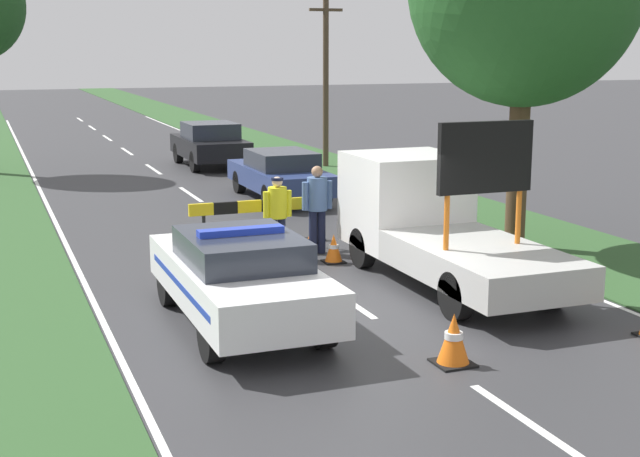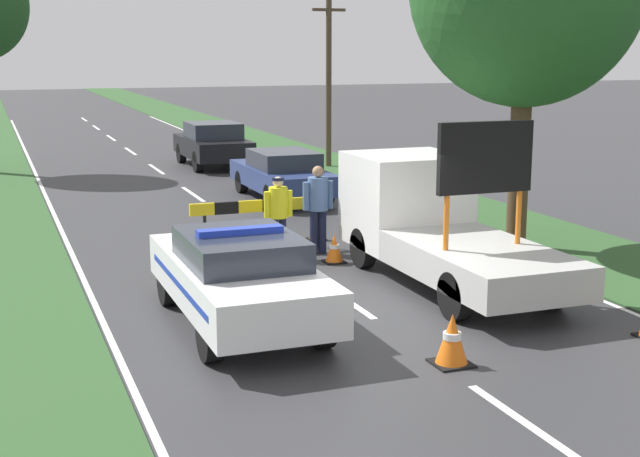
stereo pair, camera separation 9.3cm
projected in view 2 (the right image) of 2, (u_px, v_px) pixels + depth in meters
The scene contains 15 objects.
ground_plane at pixel (364, 312), 14.27m from camera, with size 160.00×160.00×0.00m, color #333335.
lane_markings at pixel (194, 195), 25.46m from camera, with size 8.09×59.92×0.01m.
grass_verge_right at pixel (297, 155), 34.61m from camera, with size 3.42×120.00×0.03m.
police_car at pixel (239, 276), 13.48m from camera, with size 1.86×4.73×1.54m.
work_truck at pixel (433, 222), 16.24m from camera, with size 2.03×5.72×3.00m.
road_barrier at pixel (262, 209), 18.28m from camera, with size 3.01×0.08×1.09m.
police_officer at pixel (278, 210), 17.74m from camera, with size 0.59×0.38×1.65m.
pedestrian_civilian at pixel (318, 202), 18.11m from camera, with size 0.65×0.41×1.81m.
traffic_cone_near_police at pixel (316, 228), 19.56m from camera, with size 0.38×0.38×0.53m.
traffic_cone_centre_front at pixel (334, 249), 17.49m from camera, with size 0.40×0.40×0.56m.
traffic_cone_near_truck at pixel (452, 339), 11.85m from camera, with size 0.51×0.51×0.71m.
traffic_cone_lane_edge at pixel (398, 225), 19.90m from camera, with size 0.36×0.36×0.51m.
queued_car_hatch_blue at pixel (283, 174), 24.73m from camera, with size 1.80×4.52×1.35m.
queued_car_sedan_black at pixel (213, 144), 31.44m from camera, with size 1.95×4.30×1.56m.
utility_pole at pixel (329, 78), 30.85m from camera, with size 1.20×0.20×6.00m.
Camera 2 is at (-5.50, -12.58, 4.18)m, focal length 50.00 mm.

